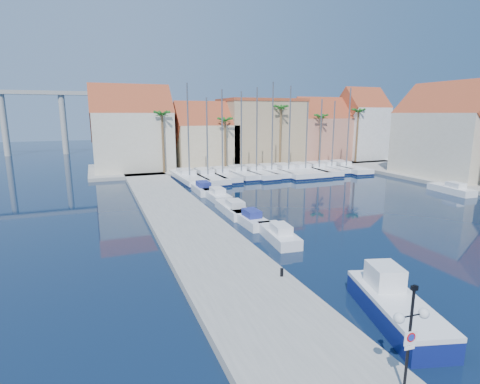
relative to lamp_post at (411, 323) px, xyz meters
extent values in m
plane|color=black|center=(7.00, 7.53, -2.98)|extent=(260.00, 260.00, 0.00)
cube|color=gray|center=(-2.00, 21.03, -2.73)|extent=(6.00, 77.00, 0.50)
cube|color=gray|center=(17.00, 55.53, -2.73)|extent=(54.00, 16.00, 0.50)
cylinder|color=black|center=(0.00, 0.00, -0.59)|extent=(0.09, 0.09, 3.78)
cylinder|color=black|center=(-0.24, 0.02, 0.26)|extent=(0.47, 0.08, 0.05)
cylinder|color=black|center=(0.24, -0.01, 0.26)|extent=(0.47, 0.08, 0.05)
sphere|color=white|center=(-0.47, 0.04, 0.26)|extent=(0.34, 0.34, 0.34)
sphere|color=white|center=(0.47, -0.03, 0.26)|extent=(0.34, 0.34, 0.34)
cube|color=black|center=(0.00, 0.00, 1.20)|extent=(0.22, 0.13, 0.15)
cube|color=white|center=(0.00, -0.05, -0.50)|extent=(0.47, 0.06, 0.47)
cylinder|color=red|center=(-0.01, -0.08, -0.45)|extent=(0.32, 0.04, 0.32)
cylinder|color=#1933A5|center=(-0.01, -0.08, -0.45)|extent=(0.23, 0.03, 0.23)
cube|color=white|center=(0.00, -0.05, -0.83)|extent=(0.38, 0.05, 0.13)
cylinder|color=black|center=(0.40, 9.40, -2.25)|extent=(0.18, 0.18, 0.46)
cube|color=navy|center=(3.51, 4.04, -2.50)|extent=(3.79, 6.75, 0.96)
cube|color=white|center=(3.51, 4.04, -1.91)|extent=(3.79, 6.75, 0.21)
cube|color=white|center=(3.86, 5.27, -1.33)|extent=(1.80, 2.02, 1.17)
cube|color=white|center=(3.66, 16.18, -2.58)|extent=(2.22, 5.43, 0.80)
cube|color=white|center=(3.61, 15.66, -1.88)|extent=(1.37, 1.96, 0.60)
cube|color=white|center=(3.26, 20.93, -2.58)|extent=(1.76, 5.19, 0.80)
cube|color=navy|center=(3.27, 20.41, -1.88)|extent=(1.19, 1.83, 0.60)
cube|color=white|center=(3.17, 24.76, -2.58)|extent=(2.05, 6.03, 0.80)
cube|color=white|center=(3.16, 24.16, -1.88)|extent=(1.39, 2.12, 0.60)
cube|color=white|center=(3.53, 31.23, -2.58)|extent=(1.86, 5.76, 0.80)
cube|color=white|center=(3.53, 30.66, -1.88)|extent=(1.30, 2.02, 0.60)
cube|color=white|center=(3.12, 35.51, -2.58)|extent=(2.09, 6.24, 0.80)
cube|color=navy|center=(3.11, 34.89, -1.88)|extent=(1.43, 2.20, 0.60)
cube|color=white|center=(31.00, 23.95, -2.58)|extent=(2.29, 5.89, 0.80)
cube|color=white|center=(30.96, 23.38, -1.88)|extent=(1.44, 2.11, 0.60)
cube|color=white|center=(3.27, 43.16, -2.48)|extent=(3.36, 11.51, 1.00)
cube|color=#0C163C|center=(3.27, 43.16, -2.80)|extent=(3.42, 11.57, 0.28)
cube|color=white|center=(3.23, 44.30, -1.68)|extent=(2.19, 3.49, 0.60)
cylinder|color=slate|center=(3.29, 42.59, 4.22)|extent=(0.20, 0.20, 12.41)
cube|color=white|center=(5.80, 42.75, -2.48)|extent=(3.55, 11.59, 1.00)
cube|color=#0C163C|center=(5.80, 42.75, -2.80)|extent=(3.61, 11.66, 0.28)
cube|color=white|center=(5.74, 43.89, -1.68)|extent=(2.25, 3.54, 0.60)
cylinder|color=slate|center=(5.83, 42.17, 3.30)|extent=(0.20, 0.20, 10.57)
cube|color=white|center=(8.22, 43.28, -2.48)|extent=(2.79, 10.42, 1.00)
cube|color=#0C163C|center=(8.22, 43.28, -2.80)|extent=(2.85, 10.48, 0.28)
cube|color=white|center=(8.21, 44.32, -1.68)|extent=(1.92, 3.13, 0.60)
cylinder|color=slate|center=(8.22, 42.76, 3.88)|extent=(0.20, 0.20, 11.72)
cube|color=white|center=(11.40, 43.96, -2.48)|extent=(2.95, 10.11, 1.00)
cube|color=#0C163C|center=(11.40, 43.96, -2.80)|extent=(3.01, 10.17, 0.28)
cube|color=white|center=(11.36, 44.97, -1.68)|extent=(1.93, 3.07, 0.60)
cylinder|color=slate|center=(11.42, 43.46, 3.79)|extent=(0.20, 0.20, 11.54)
cube|color=white|center=(13.72, 43.70, -2.48)|extent=(3.52, 11.07, 1.00)
cube|color=#0C163C|center=(13.72, 43.70, -2.80)|extent=(3.58, 11.13, 0.28)
cube|color=white|center=(13.65, 44.79, -1.68)|extent=(2.19, 3.39, 0.60)
cylinder|color=slate|center=(13.76, 43.16, 4.09)|extent=(0.20, 0.20, 12.15)
cube|color=white|center=(16.33, 43.70, -2.48)|extent=(2.67, 10.10, 1.00)
cube|color=#0C163C|center=(16.33, 43.70, -2.80)|extent=(2.73, 10.16, 0.28)
cube|color=white|center=(16.34, 44.71, -1.68)|extent=(1.85, 3.04, 0.60)
cylinder|color=slate|center=(16.33, 43.19, 4.51)|extent=(0.20, 0.20, 12.98)
cube|color=white|center=(18.91, 43.11, -2.48)|extent=(3.40, 11.91, 1.00)
cube|color=#0C163C|center=(18.91, 43.11, -2.80)|extent=(3.46, 11.98, 0.28)
cube|color=white|center=(18.95, 44.29, -1.68)|extent=(2.25, 3.61, 0.60)
cylinder|color=slate|center=(18.90, 42.52, 4.24)|extent=(0.20, 0.20, 12.44)
cube|color=white|center=(21.95, 43.16, -2.48)|extent=(3.21, 11.85, 1.00)
cube|color=#0C163C|center=(21.95, 43.16, -2.80)|extent=(3.27, 11.91, 0.28)
cube|color=white|center=(21.96, 44.34, -1.68)|extent=(2.19, 3.57, 0.60)
cylinder|color=slate|center=(21.94, 42.57, 3.06)|extent=(0.20, 0.20, 10.07)
cube|color=white|center=(24.45, 43.08, -2.48)|extent=(3.86, 11.46, 1.00)
cube|color=#0C163C|center=(24.45, 43.08, -2.80)|extent=(3.92, 11.52, 0.28)
cube|color=white|center=(24.55, 44.20, -1.68)|extent=(2.32, 3.54, 0.60)
cylinder|color=slate|center=(24.41, 42.52, 3.32)|extent=(0.20, 0.20, 10.60)
cube|color=white|center=(27.44, 43.91, -2.48)|extent=(2.44, 9.38, 1.00)
cube|color=#0C163C|center=(27.44, 43.91, -2.80)|extent=(2.50, 9.44, 0.28)
cube|color=white|center=(27.44, 44.84, -1.68)|extent=(1.71, 2.81, 0.60)
cylinder|color=slate|center=(27.44, 43.44, 3.21)|extent=(0.20, 0.20, 10.39)
cube|color=white|center=(29.78, 43.27, -2.48)|extent=(3.62, 11.81, 1.00)
cube|color=#0C163C|center=(29.78, 43.27, -2.80)|extent=(3.68, 11.87, 0.28)
cube|color=white|center=(29.84, 44.43, -1.68)|extent=(2.30, 3.60, 0.60)
cylinder|color=slate|center=(29.75, 42.68, 4.24)|extent=(0.20, 0.20, 12.44)
cube|color=beige|center=(-3.00, 54.53, 2.02)|extent=(12.00, 9.00, 9.00)
cube|color=#9A4721|center=(-3.00, 54.53, 6.52)|extent=(12.30, 9.00, 9.00)
cube|color=#C3B08A|center=(9.00, 54.53, 1.02)|extent=(10.00, 8.00, 7.00)
cube|color=#9A4721|center=(9.00, 54.53, 4.52)|extent=(10.30, 8.00, 8.00)
cube|color=tan|center=(20.00, 55.53, 3.02)|extent=(14.00, 10.00, 11.00)
cube|color=#9A4721|center=(20.00, 55.53, 8.77)|extent=(14.20, 10.20, 0.50)
cube|color=tan|center=(32.00, 54.53, 1.52)|extent=(10.00, 8.00, 8.00)
cube|color=#9A4721|center=(32.00, 54.53, 5.52)|extent=(10.30, 8.00, 8.00)
cube|color=silver|center=(41.00, 53.53, 2.52)|extent=(8.00, 8.00, 10.00)
cube|color=#9A4721|center=(41.00, 53.53, 7.52)|extent=(8.30, 8.00, 8.00)
cube|color=beige|center=(39.00, 31.53, 2.02)|extent=(9.00, 14.00, 9.00)
cube|color=#9A4721|center=(39.00, 31.53, 6.52)|extent=(9.00, 14.30, 9.00)
cylinder|color=brown|center=(1.00, 49.53, 2.02)|extent=(0.36, 0.36, 9.00)
sphere|color=#1D601B|center=(1.00, 49.53, 6.37)|extent=(2.60, 2.60, 2.60)
cylinder|color=brown|center=(11.00, 49.53, 1.52)|extent=(0.36, 0.36, 8.00)
sphere|color=#1D601B|center=(11.00, 49.53, 5.37)|extent=(2.60, 2.60, 2.60)
cylinder|color=brown|center=(21.00, 49.53, 2.52)|extent=(0.36, 0.36, 10.00)
sphere|color=#1D601B|center=(21.00, 49.53, 7.37)|extent=(2.60, 2.60, 2.60)
cylinder|color=brown|center=(29.00, 49.53, 1.77)|extent=(0.36, 0.36, 8.50)
sphere|color=#1D601B|center=(29.00, 49.53, 5.87)|extent=(2.60, 2.60, 2.60)
cylinder|color=brown|center=(37.00, 49.53, 2.27)|extent=(0.36, 0.36, 9.50)
sphere|color=#1D601B|center=(37.00, 49.53, 6.87)|extent=(2.60, 2.60, 2.60)
cylinder|color=#9E9E99|center=(-27.00, 89.53, 4.02)|extent=(1.40, 1.40, 14.00)
cylinder|color=#9E9E99|center=(-15.00, 89.53, 4.02)|extent=(1.40, 1.40, 14.00)
camera|label=1|loc=(-8.91, -7.98, 6.49)|focal=28.00mm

